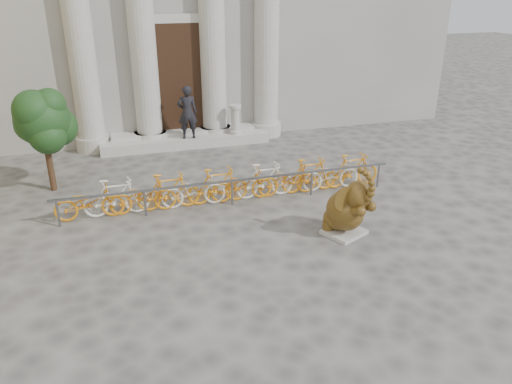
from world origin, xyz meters
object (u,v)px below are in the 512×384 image
object	(u,v)px
elephant_statue	(347,210)
tree	(43,121)
pedestrian	(187,112)
bike_rack	(229,184)

from	to	relation	value
elephant_statue	tree	size ratio (longest dim) A/B	0.60
elephant_statue	tree	world-z (taller)	tree
pedestrian	elephant_statue	bearing A→B (deg)	111.14
elephant_statue	bike_rack	bearing A→B (deg)	104.52
bike_rack	tree	size ratio (longest dim) A/B	3.11
bike_rack	tree	world-z (taller)	tree
elephant_statue	tree	xyz separation A→B (m)	(-6.79, 4.88, 1.40)
elephant_statue	pedestrian	world-z (taller)	pedestrian
tree	elephant_statue	bearing A→B (deg)	-35.74
bike_rack	tree	distance (m)	5.36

